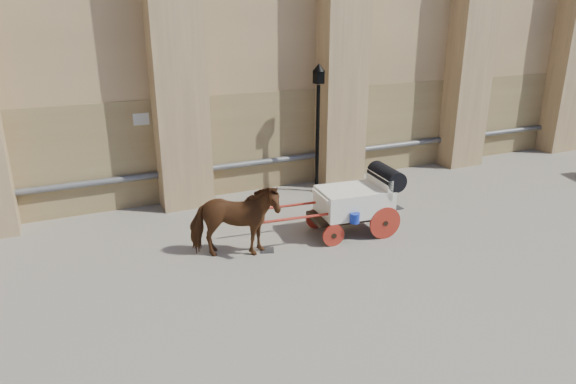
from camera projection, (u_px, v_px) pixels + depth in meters
name	position (u px, v px, depth m)	size (l,w,h in m)	color
ground	(266.00, 248.00, 12.07)	(90.00, 90.00, 0.00)	slate
horse	(234.00, 221.00, 11.38)	(0.92, 2.01, 1.70)	#58301A
carriage	(359.00, 199.00, 12.63)	(3.86, 1.43, 1.65)	black
street_lamp	(318.00, 125.00, 15.16)	(0.36, 0.36, 3.85)	black
drain_grate_near	(267.00, 250.00, 11.93)	(0.32, 0.32, 0.01)	black
drain_grate_far	(396.00, 208.00, 14.49)	(0.32, 0.32, 0.01)	black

